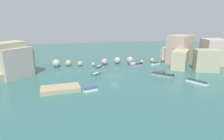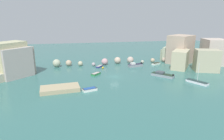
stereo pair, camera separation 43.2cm
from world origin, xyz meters
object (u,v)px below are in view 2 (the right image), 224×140
object	(u,v)px
moored_boat_6	(96,74)
channel_buoy	(103,68)
moored_boat_3	(100,66)
moored_boat_0	(162,75)
moored_boat_1	(90,89)
moored_boat_4	(156,64)
moored_boat_5	(197,82)
moored_boat_2	(135,65)
stone_dock	(60,89)

from	to	relation	value
moored_boat_6	channel_buoy	bearing A→B (deg)	18.35
moored_boat_3	moored_boat_0	bearing A→B (deg)	-93.81
moored_boat_3	moored_boat_6	size ratio (longest dim) A/B	0.98
moored_boat_1	moored_boat_4	size ratio (longest dim) A/B	1.01
moored_boat_0	moored_boat_5	size ratio (longest dim) A/B	1.09
channel_buoy	moored_boat_2	size ratio (longest dim) A/B	0.12
channel_buoy	moored_boat_5	size ratio (longest dim) A/B	0.12
channel_buoy	moored_boat_1	bearing A→B (deg)	-107.42
moored_boat_5	stone_dock	bearing A→B (deg)	59.31
channel_buoy	moored_boat_6	xyz separation A→B (m)	(-3.18, -6.75, -0.03)
channel_buoy	moored_boat_3	xyz separation A→B (m)	(-0.79, 2.56, -0.10)
moored_boat_1	moored_boat_3	size ratio (longest dim) A/B	1.13
channel_buoy	moored_boat_1	xyz separation A→B (m)	(-6.10, -19.46, 0.01)
moored_boat_4	moored_boat_0	bearing A→B (deg)	-136.23
moored_boat_4	moored_boat_5	bearing A→B (deg)	-113.94
moored_boat_0	moored_boat_1	bearing A→B (deg)	65.99
moored_boat_2	channel_buoy	bearing A→B (deg)	-10.73
moored_boat_0	moored_boat_1	size ratio (longest dim) A/B	1.70
stone_dock	moored_boat_0	xyz separation A→B (m)	(28.64, 5.91, 0.02)
moored_boat_0	stone_dock	bearing A→B (deg)	59.07
moored_boat_0	moored_boat_1	xyz separation A→B (m)	(-21.82, -7.33, -0.18)
moored_boat_4	moored_boat_6	distance (m)	24.69
moored_boat_2	moored_boat_5	world-z (taller)	moored_boat_5
moored_boat_3	stone_dock	bearing A→B (deg)	-172.64
channel_buoy	stone_dock	bearing A→B (deg)	-125.62
channel_buoy	moored_boat_3	bearing A→B (deg)	107.06
moored_boat_6	moored_boat_4	bearing A→B (deg)	-25.97
moored_boat_5	moored_boat_6	distance (m)	28.28
moored_boat_3	moored_boat_6	bearing A→B (deg)	-156.56
channel_buoy	moored_boat_1	size ratio (longest dim) A/B	0.18
stone_dock	moored_boat_0	distance (m)	29.24
stone_dock	moored_boat_1	distance (m)	6.96
stone_dock	moored_boat_0	size ratio (longest dim) A/B	1.43
stone_dock	moored_boat_6	distance (m)	14.90
stone_dock	moored_boat_5	xyz separation A→B (m)	(34.93, -1.58, -0.16)
moored_boat_3	moored_boat_5	distance (m)	31.80
moored_boat_2	moored_boat_6	distance (m)	16.36
stone_dock	channel_buoy	world-z (taller)	stone_dock
moored_boat_1	moored_boat_0	bearing A→B (deg)	1.65
moored_boat_1	moored_boat_5	bearing A→B (deg)	-17.23
moored_boat_3	moored_boat_4	distance (m)	20.75
moored_boat_1	moored_boat_2	bearing A→B (deg)	31.68
moored_boat_0	moored_boat_6	world-z (taller)	moored_boat_0
channel_buoy	moored_boat_0	distance (m)	19.86
stone_dock	moored_boat_4	world-z (taller)	stone_dock
moored_boat_6	moored_boat_1	bearing A→B (deg)	-149.39
channel_buoy	moored_boat_5	xyz separation A→B (m)	(22.01, -19.61, 0.00)
moored_boat_2	moored_boat_6	bearing A→B (deg)	13.12
stone_dock	moored_boat_4	bearing A→B (deg)	31.20
stone_dock	moored_boat_5	world-z (taller)	moored_boat_5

